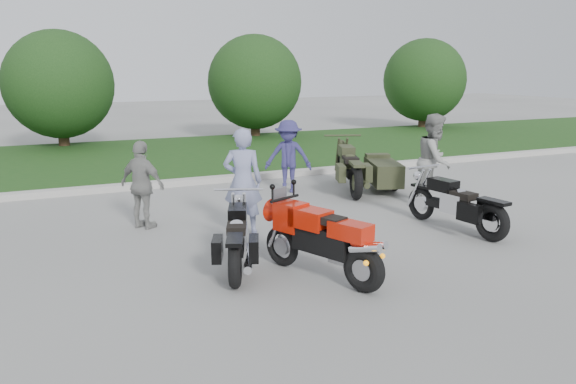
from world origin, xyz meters
name	(u,v)px	position (x,y,z in m)	size (l,w,h in m)	color
ground	(327,257)	(0.00, 0.00, 0.00)	(80.00, 80.00, 0.00)	#9D9D98
curb	(212,180)	(0.00, 6.00, 0.07)	(60.00, 0.30, 0.15)	#B8B4AD
grass_strip	(174,156)	(0.00, 10.15, 0.07)	(60.00, 8.00, 0.14)	#2E501B
tree_mid_left	(59,85)	(-3.00, 13.50, 2.19)	(3.60, 3.60, 4.00)	#3F2B1C
tree_mid_right	(255,82)	(4.00, 13.50, 2.19)	(3.60, 3.60, 4.00)	#3F2B1C
tree_far_right	(424,80)	(12.00, 13.50, 2.19)	(3.60, 3.60, 4.00)	#3F2B1C
sportbike_red	(323,239)	(-0.48, -0.76, 0.56)	(0.94, 1.92, 0.96)	black
cruiser_left	(237,241)	(-1.40, 0.05, 0.42)	(0.90, 2.03, 0.82)	black
cruiser_right	(459,207)	(2.70, 0.27, 0.44)	(0.55, 2.21, 0.85)	black
cruiser_sidecar	(369,171)	(3.00, 3.61, 0.46)	(1.75, 2.46, 0.99)	black
person_stripe	(243,181)	(-0.72, 1.70, 0.90)	(0.66, 0.43, 1.80)	#868EB7
person_grey	(435,160)	(3.50, 1.98, 0.94)	(0.91, 0.71, 1.87)	gray
person_denim	(288,156)	(1.29, 4.32, 0.81)	(1.05, 0.61, 1.63)	navy
person_back	(142,185)	(-2.22, 2.68, 0.78)	(0.91, 0.38, 1.55)	gray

